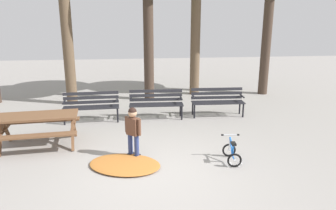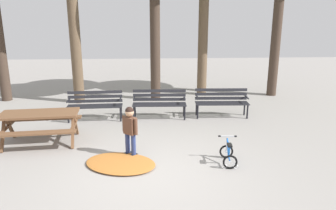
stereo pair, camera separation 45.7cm
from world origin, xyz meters
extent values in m
plane|color=gray|center=(0.00, 0.00, 0.00)|extent=(36.00, 36.00, 0.00)
cube|color=brown|center=(-2.55, 1.68, 0.74)|extent=(1.86, 0.91, 0.05)
cube|color=brown|center=(-2.51, 1.13, 0.45)|extent=(1.81, 0.39, 0.04)
cube|color=brown|center=(-2.60, 2.23, 0.45)|extent=(1.81, 0.39, 0.04)
cube|color=brown|center=(-3.31, 1.37, 0.36)|extent=(0.11, 0.57, 0.76)
cube|color=brown|center=(-3.35, 1.86, 0.36)|extent=(0.11, 0.57, 0.76)
cube|color=brown|center=(-3.33, 1.62, 0.42)|extent=(0.17, 1.10, 0.04)
cube|color=brown|center=(-1.75, 1.50, 0.36)|extent=(0.11, 0.57, 0.76)
cube|color=brown|center=(-1.80, 2.00, 0.36)|extent=(0.11, 0.57, 0.76)
cube|color=brown|center=(-1.78, 1.75, 0.42)|extent=(0.17, 1.10, 0.04)
cube|color=#232328|center=(-1.53, 3.54, 0.44)|extent=(1.60, 0.12, 0.03)
cube|color=#232328|center=(-1.53, 3.42, 0.44)|extent=(1.60, 0.12, 0.03)
cube|color=#232328|center=(-1.52, 3.30, 0.44)|extent=(1.60, 0.12, 0.03)
cube|color=#232328|center=(-1.52, 3.18, 0.44)|extent=(1.60, 0.12, 0.03)
cube|color=#232328|center=(-1.53, 3.58, 0.54)|extent=(1.60, 0.10, 0.09)
cube|color=#232328|center=(-1.53, 3.58, 0.67)|extent=(1.60, 0.10, 0.09)
cube|color=#232328|center=(-1.53, 3.58, 0.81)|extent=(1.60, 0.10, 0.09)
cylinder|color=black|center=(-0.77, 3.23, 0.22)|extent=(0.05, 0.05, 0.44)
cylinder|color=black|center=(-0.78, 3.59, 0.22)|extent=(0.05, 0.05, 0.44)
cube|color=black|center=(-0.77, 3.41, 0.62)|extent=(0.05, 0.40, 0.03)
cylinder|color=black|center=(-2.27, 3.18, 0.22)|extent=(0.05, 0.05, 0.44)
cylinder|color=black|center=(-2.28, 3.54, 0.22)|extent=(0.05, 0.05, 0.44)
cube|color=black|center=(-2.27, 3.36, 0.62)|extent=(0.05, 0.40, 0.03)
cube|color=#232328|center=(0.38, 3.62, 0.44)|extent=(1.60, 0.14, 0.03)
cube|color=#232328|center=(0.38, 3.50, 0.44)|extent=(1.60, 0.14, 0.03)
cube|color=#232328|center=(0.37, 3.38, 0.44)|extent=(1.60, 0.14, 0.03)
cube|color=#232328|center=(0.37, 3.26, 0.44)|extent=(1.60, 0.14, 0.03)
cube|color=#232328|center=(0.39, 3.66, 0.54)|extent=(1.60, 0.11, 0.09)
cube|color=#232328|center=(0.39, 3.66, 0.67)|extent=(1.60, 0.11, 0.09)
cube|color=#232328|center=(0.39, 3.66, 0.81)|extent=(1.60, 0.11, 0.09)
cylinder|color=black|center=(1.12, 3.25, 0.22)|extent=(0.05, 0.05, 0.44)
cylinder|color=black|center=(1.13, 3.61, 0.22)|extent=(0.05, 0.05, 0.44)
cube|color=black|center=(1.13, 3.43, 0.62)|extent=(0.06, 0.40, 0.03)
cylinder|color=black|center=(-0.38, 3.31, 0.22)|extent=(0.05, 0.05, 0.44)
cylinder|color=black|center=(-0.36, 3.67, 0.22)|extent=(0.05, 0.05, 0.44)
cube|color=black|center=(-0.37, 3.49, 0.62)|extent=(0.06, 0.40, 0.03)
cube|color=#232328|center=(2.29, 3.64, 0.44)|extent=(1.60, 0.15, 0.03)
cube|color=#232328|center=(2.28, 3.52, 0.44)|extent=(1.60, 0.15, 0.03)
cube|color=#232328|center=(2.27, 3.40, 0.44)|extent=(1.60, 0.15, 0.03)
cube|color=#232328|center=(2.27, 3.28, 0.44)|extent=(1.60, 0.15, 0.03)
cube|color=#232328|center=(2.29, 3.68, 0.54)|extent=(1.60, 0.12, 0.09)
cube|color=#232328|center=(2.29, 3.68, 0.67)|extent=(1.60, 0.12, 0.09)
cube|color=#232328|center=(2.29, 3.68, 0.81)|extent=(1.60, 0.12, 0.09)
cylinder|color=black|center=(3.02, 3.26, 0.22)|extent=(0.05, 0.05, 0.44)
cylinder|color=black|center=(3.04, 3.62, 0.22)|extent=(0.05, 0.05, 0.44)
cube|color=black|center=(3.03, 3.44, 0.62)|extent=(0.06, 0.40, 0.03)
cylinder|color=black|center=(1.52, 3.34, 0.22)|extent=(0.05, 0.05, 0.44)
cylinder|color=black|center=(1.54, 3.69, 0.22)|extent=(0.05, 0.05, 0.44)
cube|color=black|center=(1.53, 3.52, 0.62)|extent=(0.06, 0.40, 0.03)
cylinder|color=navy|center=(-0.29, 0.73, 0.26)|extent=(0.10, 0.10, 0.51)
cube|color=black|center=(-0.29, 0.73, 0.03)|extent=(0.17, 0.18, 0.06)
cylinder|color=navy|center=(-0.42, 0.85, 0.26)|extent=(0.10, 0.10, 0.51)
cube|color=black|center=(-0.42, 0.85, 0.03)|extent=(0.17, 0.18, 0.06)
cube|color=brown|center=(-0.35, 0.79, 0.70)|extent=(0.30, 0.29, 0.38)
sphere|color=tan|center=(-0.35, 0.79, 1.00)|extent=(0.19, 0.19, 0.19)
sphere|color=black|center=(-0.35, 0.79, 1.03)|extent=(0.18, 0.18, 0.18)
cylinder|color=brown|center=(-0.22, 0.67, 0.72)|extent=(0.08, 0.08, 0.36)
cylinder|color=brown|center=(-0.49, 0.91, 0.72)|extent=(0.08, 0.08, 0.36)
torus|color=black|center=(1.72, 0.54, 0.15)|extent=(0.30, 0.07, 0.30)
cylinder|color=silver|center=(1.72, 0.54, 0.15)|extent=(0.05, 0.04, 0.04)
torus|color=black|center=(1.67, 0.02, 0.15)|extent=(0.30, 0.07, 0.30)
cylinder|color=silver|center=(1.67, 0.02, 0.15)|extent=(0.05, 0.04, 0.04)
torus|color=white|center=(1.56, 0.03, 0.05)|extent=(0.11, 0.03, 0.11)
torus|color=white|center=(1.78, 0.01, 0.05)|extent=(0.11, 0.03, 0.11)
cylinder|color=blue|center=(1.71, 0.36, 0.32)|extent=(0.06, 0.31, 0.32)
cylinder|color=blue|center=(1.69, 0.20, 0.30)|extent=(0.04, 0.08, 0.27)
cylinder|color=blue|center=(1.68, 0.12, 0.16)|extent=(0.05, 0.20, 0.05)
cylinder|color=silver|center=(1.72, 0.52, 0.31)|extent=(0.04, 0.07, 0.32)
cylinder|color=blue|center=(1.70, 0.34, 0.42)|extent=(0.06, 0.32, 0.05)
cube|color=black|center=(1.69, 0.18, 0.45)|extent=(0.11, 0.18, 0.04)
cylinder|color=silver|center=(1.72, 0.50, 0.52)|extent=(0.34, 0.06, 0.02)
cylinder|color=black|center=(1.55, 0.52, 0.52)|extent=(0.05, 0.04, 0.04)
cylinder|color=black|center=(1.89, 0.49, 0.52)|extent=(0.05, 0.04, 0.04)
ellipsoid|color=#B26B2D|center=(-0.55, 0.35, 0.04)|extent=(1.76, 1.50, 0.07)
cylinder|color=#423328|center=(-5.16, 6.01, 1.95)|extent=(0.36, 0.36, 3.91)
cylinder|color=brown|center=(-2.43, 5.56, 2.18)|extent=(0.37, 0.37, 4.36)
cylinder|color=#423328|center=(0.32, 5.80, 1.93)|extent=(0.36, 0.36, 3.87)
cylinder|color=brown|center=(2.16, 6.49, 2.24)|extent=(0.37, 0.37, 4.48)
cylinder|color=#423328|center=(4.88, 6.20, 2.02)|extent=(0.36, 0.36, 4.05)
camera|label=1|loc=(-0.39, -5.72, 2.96)|focal=34.13mm
camera|label=2|loc=(0.06, -5.76, 2.96)|focal=34.13mm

